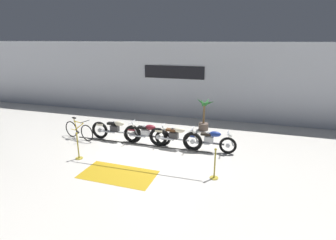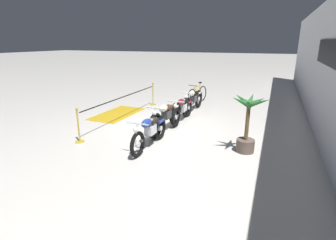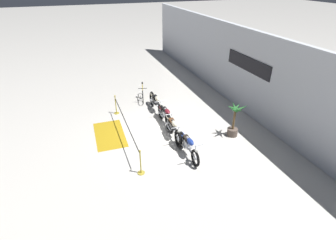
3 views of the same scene
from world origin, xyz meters
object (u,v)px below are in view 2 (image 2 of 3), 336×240
at_px(motorcycle_maroon_1, 182,109).
at_px(stanchion_mid_left, 79,131).
at_px(stanchion_far_left, 138,97).
at_px(motorcycle_cream_0, 193,101).
at_px(motorcycle_cream_2, 166,117).
at_px(bicycle, 197,95).
at_px(motorcycle_blue_3, 149,132).
at_px(potted_palm_left_of_row, 247,124).
at_px(floor_banner, 118,114).

distance_m(motorcycle_maroon_1, stanchion_mid_left, 3.79).
distance_m(stanchion_far_left, stanchion_mid_left, 3.66).
bearing_deg(motorcycle_cream_0, motorcycle_maroon_1, 1.38).
bearing_deg(motorcycle_cream_2, stanchion_mid_left, -46.87).
xyz_separation_m(motorcycle_maroon_1, motorcycle_cream_2, (1.29, -0.12, 0.03)).
xyz_separation_m(bicycle, stanchion_mid_left, (6.30, -1.78, -0.04)).
bearing_deg(motorcycle_maroon_1, motorcycle_cream_2, -5.50).
relative_size(motorcycle_blue_3, bicycle, 1.21).
relative_size(motorcycle_blue_3, stanchion_mid_left, 1.98).
height_order(motorcycle_cream_0, potted_palm_left_of_row, potted_palm_left_of_row).
distance_m(stanchion_far_left, floor_banner, 1.09).
distance_m(motorcycle_maroon_1, motorcycle_cream_2, 1.30).
relative_size(motorcycle_cream_2, floor_banner, 0.91).
bearing_deg(motorcycle_maroon_1, bicycle, -174.05).
distance_m(motorcycle_cream_0, bicycle, 1.74).
bearing_deg(potted_palm_left_of_row, motorcycle_cream_2, -105.98).
bearing_deg(stanchion_far_left, motorcycle_blue_3, 33.05).
bearing_deg(motorcycle_blue_3, bicycle, -176.99).
bearing_deg(potted_palm_left_of_row, stanchion_far_left, -118.80).
bearing_deg(motorcycle_cream_0, motorcycle_cream_2, -1.88).
distance_m(motorcycle_cream_2, bicycle, 4.45).
bearing_deg(bicycle, stanchion_mid_left, -15.79).
bearing_deg(motorcycle_maroon_1, motorcycle_blue_3, -0.42).
bearing_deg(motorcycle_maroon_1, floor_banner, -89.10).
relative_size(motorcycle_cream_0, floor_banner, 0.97).
relative_size(motorcycle_cream_0, motorcycle_maroon_1, 1.13).
bearing_deg(potted_palm_left_of_row, motorcycle_maroon_1, -129.17).
relative_size(motorcycle_blue_3, stanchion_far_left, 0.41).
xyz_separation_m(potted_palm_left_of_row, floor_banner, (-2.00, -5.31, -0.78)).
height_order(bicycle, stanchion_mid_left, stanchion_mid_left).
distance_m(motorcycle_cream_2, stanchion_mid_left, 2.73).
xyz_separation_m(potted_palm_left_of_row, stanchion_far_left, (-2.54, -4.62, -0.13)).
bearing_deg(motorcycle_cream_0, stanchion_mid_left, -24.33).
relative_size(motorcycle_cream_2, potted_palm_left_of_row, 1.41).
distance_m(motorcycle_cream_0, motorcycle_cream_2, 2.73).
height_order(motorcycle_cream_2, stanchion_mid_left, stanchion_mid_left).
relative_size(motorcycle_cream_0, motorcycle_cream_2, 1.06).
bearing_deg(motorcycle_cream_2, motorcycle_cream_0, 178.12).
height_order(motorcycle_cream_0, motorcycle_blue_3, motorcycle_cream_0).
distance_m(motorcycle_cream_0, stanchion_far_left, 2.29).
relative_size(motorcycle_maroon_1, stanchion_far_left, 0.42).
distance_m(motorcycle_cream_2, floor_banner, 2.99).
xyz_separation_m(motorcycle_cream_0, motorcycle_cream_2, (2.73, -0.09, -0.00)).
distance_m(motorcycle_cream_2, potted_palm_left_of_row, 2.76).
bearing_deg(stanchion_mid_left, bicycle, 164.21).
height_order(motorcycle_maroon_1, floor_banner, motorcycle_maroon_1).
xyz_separation_m(stanchion_far_left, stanchion_mid_left, (3.65, 0.00, -0.30)).
relative_size(motorcycle_blue_3, potted_palm_left_of_row, 1.29).
distance_m(motorcycle_maroon_1, motorcycle_blue_3, 2.72).
xyz_separation_m(motorcycle_cream_2, motorcycle_blue_3, (1.43, 0.10, -0.02)).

